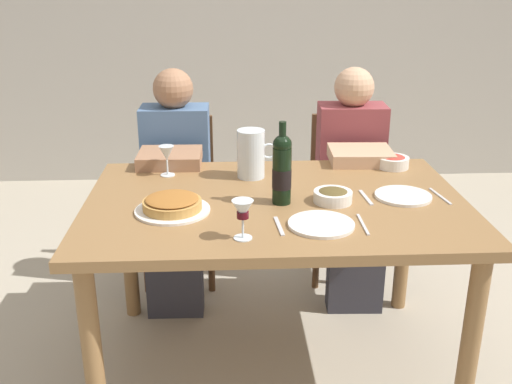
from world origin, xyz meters
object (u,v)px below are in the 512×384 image
object	(u,v)px
olive_bowl	(333,195)
diner_right	(353,179)
wine_glass_right_diner	(167,155)
wine_bottle	(282,169)
dining_table	(276,221)
baked_tart	(172,205)
chair_right	(344,185)
salad_bowl	(393,161)
diner_left	(175,181)
dinner_plate_right_setting	(321,224)
wine_glass_left_diner	(243,211)
water_pitcher	(251,157)
dinner_plate_left_setting	(403,196)
chair_left	(180,187)

from	to	relation	value
olive_bowl	diner_right	bearing A→B (deg)	71.38
wine_glass_right_diner	wine_bottle	bearing A→B (deg)	-36.57
dining_table	baked_tart	size ratio (longest dim) A/B	5.30
baked_tart	chair_right	distance (m)	1.32
salad_bowl	diner_left	xyz separation A→B (m)	(-1.02, 0.26, -0.17)
olive_bowl	diner_left	distance (m)	0.97
dinner_plate_right_setting	diner_right	size ratio (longest dim) A/B	0.20
dining_table	salad_bowl	bearing A→B (deg)	33.71
dining_table	diner_left	size ratio (longest dim) A/B	1.29
dining_table	wine_bottle	world-z (taller)	wine_bottle
wine_glass_left_diner	diner_right	size ratio (longest dim) A/B	0.12
salad_bowl	wine_glass_right_diner	world-z (taller)	wine_glass_right_diner
water_pitcher	dinner_plate_left_setting	distance (m)	0.66
wine_glass_right_diner	dinner_plate_right_setting	size ratio (longest dim) A/B	0.57
olive_bowl	wine_glass_left_diner	size ratio (longest dim) A/B	1.10
dinner_plate_left_setting	dinner_plate_right_setting	world-z (taller)	same
dining_table	wine_glass_left_diner	world-z (taller)	wine_glass_left_diner
chair_right	salad_bowl	bearing A→B (deg)	105.36
olive_bowl	diner_left	xyz separation A→B (m)	(-0.67, 0.67, -0.17)
chair_left	olive_bowl	bearing A→B (deg)	127.28
chair_right	diner_left	bearing A→B (deg)	16.73
wine_bottle	chair_right	bearing A→B (deg)	64.31
dining_table	baked_tart	distance (m)	0.43
wine_glass_right_diner	olive_bowl	bearing A→B (deg)	-27.62
wine_glass_right_diner	chair_right	bearing A→B (deg)	31.44
baked_tart	wine_glass_right_diner	distance (m)	0.43
diner_left	dinner_plate_right_setting	bearing A→B (deg)	124.31
chair_right	dinner_plate_right_setting	bearing A→B (deg)	76.89
olive_bowl	chair_left	xyz separation A→B (m)	(-0.67, 0.91, -0.29)
wine_glass_left_diner	diner_left	size ratio (longest dim) A/B	0.12
wine_bottle	dinner_plate_right_setting	bearing A→B (deg)	-62.09
salad_bowl	wine_glass_right_diner	distance (m)	1.02
water_pitcher	chair_left	distance (m)	0.78
wine_bottle	diner_right	size ratio (longest dim) A/B	0.28
wine_glass_left_diner	chair_left	world-z (taller)	wine_glass_left_diner
water_pitcher	wine_glass_right_diner	bearing A→B (deg)	174.03
dining_table	dinner_plate_right_setting	size ratio (longest dim) A/B	6.32
dinner_plate_right_setting	dinner_plate_left_setting	bearing A→B (deg)	34.76
water_pitcher	olive_bowl	distance (m)	0.44
water_pitcher	baked_tart	size ratio (longest dim) A/B	0.74
baked_tart	wine_glass_right_diner	size ratio (longest dim) A/B	2.11
wine_glass_right_diner	chair_left	size ratio (longest dim) A/B	0.15
wine_glass_left_diner	dining_table	bearing A→B (deg)	68.10
water_pitcher	dinner_plate_right_setting	bearing A→B (deg)	-67.35
dining_table	dinner_plate_left_setting	size ratio (longest dim) A/B	6.68
salad_bowl	diner_left	size ratio (longest dim) A/B	0.13
dinner_plate_left_setting	chair_right	xyz separation A→B (m)	(-0.06, 0.88, -0.27)
olive_bowl	dinner_plate_left_setting	world-z (taller)	olive_bowl
wine_bottle	wine_glass_left_diner	distance (m)	0.36
dining_table	diner_right	bearing A→B (deg)	54.98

